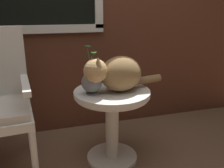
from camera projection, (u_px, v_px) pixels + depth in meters
The scene contains 3 objects.
wicker_side_table at pixel (112, 111), 1.83m from camera, with size 0.56×0.56×0.57m.
cat at pixel (117, 73), 1.73m from camera, with size 0.63×0.31×0.27m.
pewter_vase_with_ivy at pixel (92, 80), 1.68m from camera, with size 0.14×0.15×0.33m.
Camera 1 is at (-0.32, -1.50, 1.15)m, focal length 39.15 mm.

